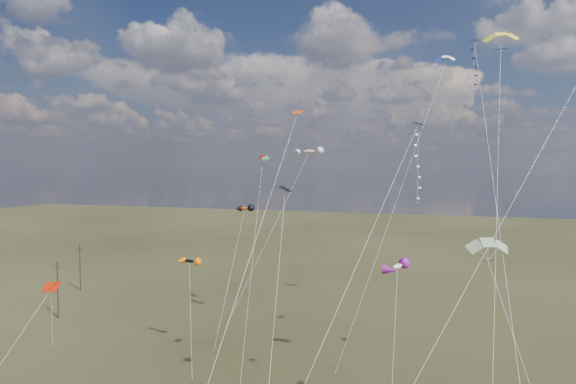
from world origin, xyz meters
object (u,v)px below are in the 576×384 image
(parafoil_yellow, at_px, (501,36))
(novelty_black_orange, at_px, (189,261))
(utility_pole_near, at_px, (58,289))
(utility_pole_far, at_px, (80,267))

(parafoil_yellow, height_order, novelty_black_orange, parafoil_yellow)
(novelty_black_orange, bearing_deg, parafoil_yellow, -16.05)
(parafoil_yellow, bearing_deg, novelty_black_orange, 163.95)
(utility_pole_near, bearing_deg, utility_pole_far, 119.74)
(utility_pole_near, height_order, parafoil_yellow, parafoil_yellow)
(utility_pole_far, bearing_deg, parafoil_yellow, -24.41)
(utility_pole_near, distance_m, novelty_black_orange, 25.63)
(utility_pole_far, xyz_separation_m, parafoil_yellow, (64.04, -29.06, 27.24))
(parafoil_yellow, bearing_deg, utility_pole_far, 155.59)
(utility_pole_near, height_order, novelty_black_orange, novelty_black_orange)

